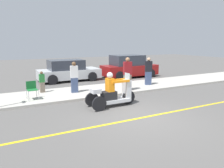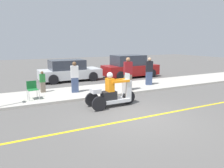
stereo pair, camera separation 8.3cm
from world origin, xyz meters
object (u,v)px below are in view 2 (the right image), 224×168
object	(u,v)px
motorcycle_trike	(112,94)
spectator_far_back	(149,72)
spectator_end_of_line	(43,82)
spectator_with_child	(75,78)
parked_car_lot_far	(69,71)
folding_chair_curbside	(32,88)
spectator_by_tree	(128,75)
parked_car_lot_right	(130,67)

from	to	relation	value
motorcycle_trike	spectator_far_back	bearing A→B (deg)	34.25
spectator_far_back	spectator_end_of_line	bearing A→B (deg)	171.87
spectator_with_child	parked_car_lot_far	xyz separation A→B (m)	(0.89, 4.12, -0.19)
spectator_far_back	folding_chair_curbside	size ratio (longest dim) A/B	2.02
spectator_by_tree	spectator_far_back	xyz separation A→B (m)	(1.96, 0.76, -0.06)
spectator_far_back	parked_car_lot_right	xyz separation A→B (m)	(0.89, 3.66, -0.13)
folding_chair_curbside	parked_car_lot_far	xyz separation A→B (m)	(3.04, 4.51, 0.07)
folding_chair_curbside	parked_car_lot_far	bearing A→B (deg)	56.03
spectator_by_tree	spectator_with_child	xyz separation A→B (m)	(-2.67, 0.87, -0.09)
spectator_end_of_line	folding_chair_curbside	size ratio (longest dim) A/B	1.35
spectator_end_of_line	parked_car_lot_right	bearing A→B (deg)	21.74
spectator_end_of_line	folding_chair_curbside	bearing A→B (deg)	-119.80
parked_car_lot_right	parked_car_lot_far	bearing A→B (deg)	173.02
folding_chair_curbside	parked_car_lot_right	bearing A→B (deg)	27.23
spectator_far_back	folding_chair_curbside	xyz separation A→B (m)	(-6.77, -0.28, -0.29)
parked_car_lot_right	spectator_by_tree	bearing A→B (deg)	-122.79
folding_chair_curbside	parked_car_lot_far	distance (m)	5.43
motorcycle_trike	spectator_end_of_line	world-z (taller)	motorcycle_trike
spectator_by_tree	spectator_with_child	bearing A→B (deg)	162.00
spectator_end_of_line	parked_car_lot_far	size ratio (longest dim) A/B	0.26
parked_car_lot_far	folding_chair_curbside	bearing A→B (deg)	-123.97
spectator_end_of_line	folding_chair_curbside	world-z (taller)	spectator_end_of_line
spectator_end_of_line	folding_chair_curbside	xyz separation A→B (m)	(-0.66, -1.15, -0.03)
folding_chair_curbside	spectator_far_back	bearing A→B (deg)	2.34
spectator_by_tree	folding_chair_curbside	size ratio (longest dim) A/B	2.17
motorcycle_trike	folding_chair_curbside	world-z (taller)	motorcycle_trike
spectator_with_child	parked_car_lot_right	distance (m)	6.56
spectator_far_back	parked_car_lot_right	world-z (taller)	spectator_far_back
parked_car_lot_right	spectator_end_of_line	bearing A→B (deg)	-158.26
spectator_far_back	folding_chair_curbside	distance (m)	6.78
spectator_far_back	parked_car_lot_far	xyz separation A→B (m)	(-3.73, 4.23, -0.22)
spectator_by_tree	parked_car_lot_far	world-z (taller)	spectator_by_tree
spectator_with_child	folding_chair_curbside	world-z (taller)	spectator_with_child
spectator_by_tree	motorcycle_trike	bearing A→B (deg)	-135.48
motorcycle_trike	spectator_end_of_line	xyz separation A→B (m)	(-2.25, 3.50, 0.13)
spectator_by_tree	spectator_with_child	size ratio (longest dim) A/B	1.12
spectator_end_of_line	parked_car_lot_right	distance (m)	7.54
spectator_by_tree	spectator_end_of_line	xyz separation A→B (m)	(-4.15, 1.63, -0.33)
motorcycle_trike	parked_car_lot_right	size ratio (longest dim) A/B	0.51
spectator_with_child	parked_car_lot_far	distance (m)	4.22
motorcycle_trike	spectator_far_back	size ratio (longest dim) A/B	1.32
spectator_with_child	parked_car_lot_right	world-z (taller)	spectator_with_child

